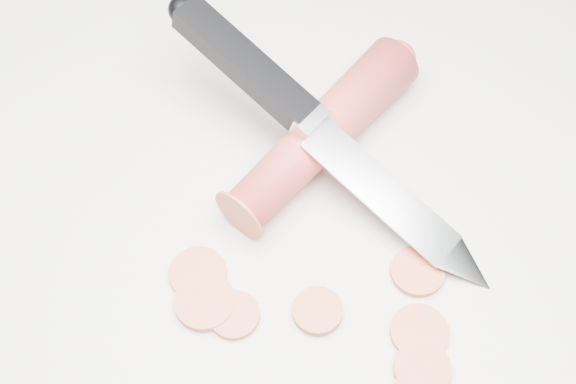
{
  "coord_description": "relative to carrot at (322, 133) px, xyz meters",
  "views": [
    {
      "loc": [
        -0.01,
        -0.24,
        0.5
      ],
      "look_at": [
        -0.04,
        0.05,
        0.02
      ],
      "focal_mm": 50.0,
      "sensor_mm": 36.0,
      "label": 1
    }
  ],
  "objects": [
    {
      "name": "carrot",
      "position": [
        0.0,
        0.0,
        0.0
      ],
      "size": [
        0.13,
        0.17,
        0.04
      ],
      "primitive_type": "cylinder",
      "rotation": [
        1.57,
        0.0,
        -0.61
      ],
      "color": "#BA2D2D",
      "rests_on": "ground"
    },
    {
      "name": "ground",
      "position": [
        0.02,
        -0.1,
        -0.02
      ],
      "size": [
        2.4,
        2.4,
        0.0
      ],
      "primitive_type": "plane",
      "color": "beige",
      "rests_on": "ground"
    },
    {
      "name": "carrot_slice_6",
      "position": [
        0.08,
        -0.16,
        -0.02
      ],
      "size": [
        0.04,
        0.04,
        0.01
      ],
      "primitive_type": "cylinder",
      "color": "#C14B2E",
      "rests_on": "ground"
    },
    {
      "name": "carrot_slice_4",
      "position": [
        0.08,
        -0.14,
        -0.02
      ],
      "size": [
        0.04,
        0.04,
        0.01
      ],
      "primitive_type": "cylinder",
      "color": "#C14B2E",
      "rests_on": "ground"
    },
    {
      "name": "carrot_slice_7",
      "position": [
        -0.05,
        -0.14,
        -0.02
      ],
      "size": [
        0.03,
        0.03,
        0.01
      ],
      "primitive_type": "cylinder",
      "color": "#C14B2E",
      "rests_on": "ground"
    },
    {
      "name": "kitchen_knife",
      "position": [
        0.0,
        -0.02,
        0.02
      ],
      "size": [
        0.26,
        0.19,
        0.09
      ],
      "primitive_type": null,
      "color": "silver",
      "rests_on": "ground"
    },
    {
      "name": "carrot_slice_8",
      "position": [
        0.01,
        -0.13,
        -0.02
      ],
      "size": [
        0.03,
        0.03,
        0.01
      ],
      "primitive_type": "cylinder",
      "color": "#C14B2E",
      "rests_on": "ground"
    },
    {
      "name": "carrot_slice_5",
      "position": [
        -0.07,
        -0.13,
        -0.02
      ],
      "size": [
        0.04,
        0.04,
        0.01
      ],
      "primitive_type": "cylinder",
      "color": "#C14B2E",
      "rests_on": "ground"
    },
    {
      "name": "carrot_slice_0",
      "position": [
        -0.08,
        -0.11,
        -0.02
      ],
      "size": [
        0.04,
        0.04,
        0.01
      ],
      "primitive_type": "cylinder",
      "color": "#C14B2E",
      "rests_on": "ground"
    },
    {
      "name": "carrot_slice_2",
      "position": [
        0.07,
        -0.1,
        -0.02
      ],
      "size": [
        0.04,
        0.04,
        0.01
      ],
      "primitive_type": "cylinder",
      "color": "#C14B2E",
      "rests_on": "ground"
    }
  ]
}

